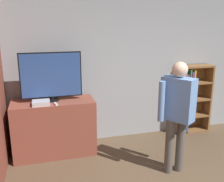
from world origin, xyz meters
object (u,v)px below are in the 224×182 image
(game_console, at_px, (41,103))
(bookshelf, at_px, (190,100))
(person, at_px, (177,108))
(television, at_px, (51,76))

(game_console, relative_size, bookshelf, 0.20)
(game_console, xyz_separation_m, person, (1.91, -0.92, 0.03))
(television, distance_m, game_console, 0.47)
(bookshelf, xyz_separation_m, person, (-1.03, -1.30, 0.33))
(television, relative_size, bookshelf, 0.71)
(bookshelf, bearing_deg, game_console, -172.72)
(television, height_order, game_console, television)
(bookshelf, relative_size, person, 0.82)
(game_console, xyz_separation_m, bookshelf, (2.94, 0.38, -0.29))
(person, bearing_deg, television, -155.35)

